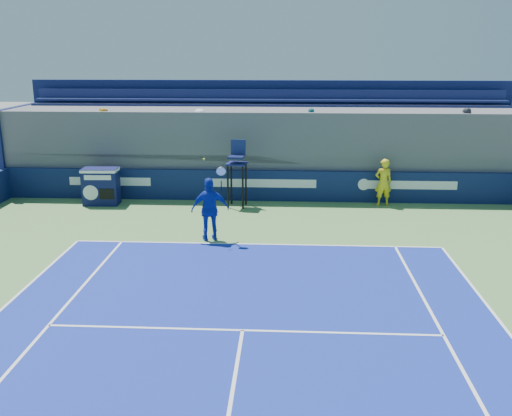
# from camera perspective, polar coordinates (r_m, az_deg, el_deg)

# --- Properties ---
(ball_person) EXTENTS (0.70, 0.52, 1.77)m
(ball_person) POSITION_cam_1_polar(r_m,az_deg,el_deg) (21.77, 12.62, 2.54)
(ball_person) COLOR yellow
(ball_person) RESTS_ON apron
(back_hoarding) EXTENTS (20.40, 0.21, 1.20)m
(back_hoarding) POSITION_cam_1_polar(r_m,az_deg,el_deg) (21.99, 0.81, 2.25)
(back_hoarding) COLOR #0C1845
(back_hoarding) RESTS_ON ground
(match_clock) EXTENTS (1.35, 0.78, 1.40)m
(match_clock) POSITION_cam_1_polar(r_m,az_deg,el_deg) (22.18, -15.25, 2.19)
(match_clock) COLOR #0D1245
(match_clock) RESTS_ON ground
(umpire_chair) EXTENTS (0.79, 0.79, 2.48)m
(umpire_chair) POSITION_cam_1_polar(r_m,az_deg,el_deg) (21.01, -1.91, 4.21)
(umpire_chair) COLOR black
(umpire_chair) RESTS_ON ground
(tennis_player) EXTENTS (1.22, 0.72, 2.57)m
(tennis_player) POSITION_cam_1_polar(r_m,az_deg,el_deg) (17.30, -4.61, -0.13)
(tennis_player) COLOR #152EAC
(tennis_player) RESTS_ON apron
(stadium_seating) EXTENTS (21.00, 4.05, 4.40)m
(stadium_seating) POSITION_cam_1_polar(r_m,az_deg,el_deg) (23.76, 0.99, 6.27)
(stadium_seating) COLOR #59595F
(stadium_seating) RESTS_ON ground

